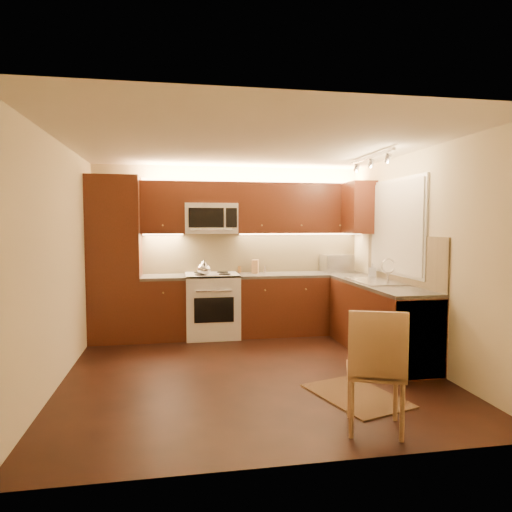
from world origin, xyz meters
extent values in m
cube|color=black|center=(0.00, 0.00, 0.00)|extent=(4.00, 4.00, 0.01)
cube|color=beige|center=(0.00, 0.00, 2.50)|extent=(4.00, 4.00, 0.01)
cube|color=beige|center=(0.00, 2.00, 1.25)|extent=(4.00, 0.01, 2.50)
cube|color=beige|center=(0.00, -2.00, 1.25)|extent=(4.00, 0.01, 2.50)
cube|color=beige|center=(-2.00, 0.00, 1.25)|extent=(0.01, 4.00, 2.50)
cube|color=beige|center=(2.00, 0.00, 1.25)|extent=(0.01, 4.00, 2.50)
cube|color=#401F0D|center=(-1.65, 1.70, 1.15)|extent=(0.70, 0.60, 2.30)
cube|color=#401F0D|center=(-0.99, 1.70, 0.43)|extent=(0.62, 0.60, 0.86)
cube|color=#3D3A37|center=(-0.99, 1.70, 0.88)|extent=(0.62, 0.60, 0.04)
cube|color=#401F0D|center=(1.04, 1.70, 0.43)|extent=(1.92, 0.60, 0.86)
cube|color=#3D3A37|center=(1.04, 1.70, 0.88)|extent=(1.92, 0.60, 0.04)
cube|color=#401F0D|center=(1.70, 0.40, 0.43)|extent=(0.60, 2.00, 0.86)
cube|color=#3D3A37|center=(1.70, 0.40, 0.88)|extent=(0.60, 2.00, 0.04)
cube|color=silver|center=(1.70, -0.30, 0.43)|extent=(0.58, 0.60, 0.84)
cube|color=tan|center=(0.35, 1.99, 1.20)|extent=(3.30, 0.02, 0.60)
cube|color=tan|center=(1.99, 0.40, 1.20)|extent=(0.02, 2.00, 0.60)
cube|color=#401F0D|center=(-0.99, 1.82, 1.88)|extent=(0.62, 0.35, 0.75)
cube|color=#401F0D|center=(1.04, 1.82, 1.88)|extent=(1.92, 0.35, 0.75)
cube|color=#401F0D|center=(-0.30, 1.82, 2.09)|extent=(0.76, 0.35, 0.31)
cube|color=#401F0D|center=(1.82, 1.40, 1.88)|extent=(0.35, 0.50, 0.75)
cube|color=silver|center=(1.99, 0.55, 1.60)|extent=(0.03, 1.44, 1.24)
cube|color=silver|center=(1.97, 0.55, 1.60)|extent=(0.02, 1.36, 1.16)
cube|color=silver|center=(1.55, 0.40, 2.46)|extent=(0.04, 1.20, 0.03)
cube|color=silver|center=(1.64, 1.81, 1.03)|extent=(0.46, 0.35, 0.27)
cube|color=#9C7446|center=(0.36, 1.83, 1.00)|extent=(0.13, 0.17, 0.20)
cylinder|color=silver|center=(0.14, 1.94, 0.95)|extent=(0.06, 0.06, 0.10)
cylinder|color=brown|center=(0.14, 1.94, 0.95)|extent=(0.05, 0.05, 0.10)
cylinder|color=silver|center=(0.51, 1.84, 0.95)|extent=(0.05, 0.05, 0.10)
cylinder|color=#955F2C|center=(0.14, 1.94, 0.95)|extent=(0.05, 0.05, 0.10)
imported|color=#B6B5BA|center=(1.87, 1.02, 1.00)|extent=(0.10, 0.10, 0.19)
cube|color=black|center=(0.86, -0.90, 0.01)|extent=(0.90, 1.11, 0.01)
camera|label=1|loc=(-0.81, -4.91, 1.64)|focal=32.03mm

